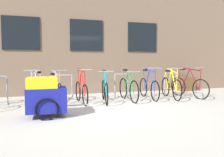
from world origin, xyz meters
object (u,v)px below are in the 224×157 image
object	(u,v)px
bicycle_pink	(55,91)
bicycle_silver	(37,92)
bicycle_red	(81,91)
planter_box	(186,84)
bike_trailer	(46,96)
bicycle_maroon	(189,86)
bicycle_yellow	(171,87)
bicycle_blue	(149,87)
bicycle_green	(128,88)
bicycle_teal	(105,90)

from	to	relation	value
bicycle_pink	bicycle_silver	bearing A→B (deg)	-175.39
bicycle_red	planter_box	xyz separation A→B (m)	(4.93, 1.57, -0.08)
bicycle_red	bike_trailer	xyz separation A→B (m)	(-1.08, -1.52, 0.11)
bicycle_maroon	bike_trailer	world-z (taller)	bicycle_maroon
bicycle_silver	bicycle_pink	bearing A→B (deg)	4.61
bicycle_maroon	bike_trailer	distance (m)	5.23
planter_box	bicycle_yellow	bearing A→B (deg)	-137.68
bicycle_blue	bicycle_silver	bearing A→B (deg)	-179.92
bicycle_green	bicycle_yellow	distance (m)	1.59
bicycle_yellow	bicycle_red	world-z (taller)	bicycle_yellow
bicycle_blue	planter_box	bearing A→B (deg)	29.59
bicycle_yellow	bicycle_blue	distance (m)	0.79
bicycle_pink	bicycle_teal	size ratio (longest dim) A/B	0.99
bicycle_yellow	bicycle_blue	xyz separation A→B (m)	(-0.77, 0.17, -0.01)
bicycle_yellow	bicycle_blue	bearing A→B (deg)	167.91
bicycle_yellow	bicycle_red	bearing A→B (deg)	179.29
bicycle_green	bicycle_teal	distance (m)	0.83
bicycle_silver	bicycle_teal	bearing A→B (deg)	-4.51
bicycle_red	bicycle_blue	world-z (taller)	bicycle_blue
planter_box	bicycle_pink	bearing A→B (deg)	-166.18
bicycle_green	bicycle_teal	size ratio (longest dim) A/B	1.00
bicycle_blue	bike_trailer	size ratio (longest dim) A/B	1.20
bicycle_pink	bicycle_red	xyz separation A→B (m)	(0.78, -0.17, -0.00)
bicycle_silver	bicycle_yellow	size ratio (longest dim) A/B	0.99
planter_box	bicycle_red	bearing A→B (deg)	-162.35
bicycle_teal	bicycle_blue	distance (m)	1.65
bicycle_silver	bicycle_maroon	bearing A→B (deg)	-1.49
bicycle_red	planter_box	world-z (taller)	bicycle_red
bicycle_maroon	bicycle_blue	distance (m)	1.54
bicycle_pink	planter_box	xyz separation A→B (m)	(5.71, 1.40, -0.08)
bicycle_green	bicycle_yellow	world-z (taller)	bicycle_yellow
bicycle_red	bicycle_blue	xyz separation A→B (m)	(2.39, 0.13, 0.01)
bicycle_maroon	bicycle_blue	xyz separation A→B (m)	(-1.53, 0.14, -0.01)
bicycle_silver	bike_trailer	world-z (taller)	bicycle_silver
bicycle_yellow	bike_trailer	world-z (taller)	bicycle_yellow
bicycle_pink	bike_trailer	distance (m)	1.72
bicycle_pink	bike_trailer	world-z (taller)	bicycle_pink
bicycle_silver	bicycle_teal	xyz separation A→B (m)	(2.08, -0.16, -0.01)
bicycle_silver	bicycle_green	bearing A→B (deg)	-2.36
bicycle_pink	bicycle_maroon	size ratio (longest dim) A/B	1.01
bicycle_green	bicycle_maroon	distance (m)	2.35
bicycle_silver	bike_trailer	distance (m)	1.67
bicycle_green	bicycle_pink	bearing A→B (deg)	176.01
bicycle_yellow	bike_trailer	xyz separation A→B (m)	(-4.25, -1.49, 0.09)
bicycle_yellow	bicycle_green	bearing A→B (deg)	178.52
bicycle_green	bicycle_red	xyz separation A→B (m)	(-1.57, -0.00, -0.02)
bicycle_yellow	planter_box	xyz separation A→B (m)	(1.77, 1.61, -0.10)
bicycle_silver	bicycle_red	distance (m)	1.33
bicycle_pink	bicycle_blue	bearing A→B (deg)	-0.71
bicycle_silver	bike_trailer	bearing A→B (deg)	-81.62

